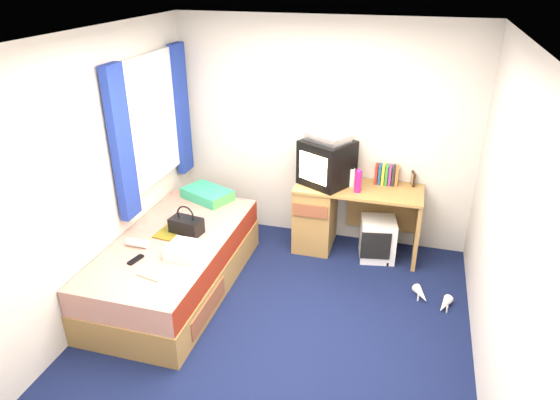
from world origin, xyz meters
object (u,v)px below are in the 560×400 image
(vcr, at_px, (328,137))
(aerosol_can, at_px, (352,178))
(storage_cube, at_px, (377,239))
(white_heels, at_px, (433,299))
(picture_frame, at_px, (413,179))
(colour_swatch_fan, at_px, (149,276))
(desk, at_px, (332,213))
(pink_water_bottle, at_px, (358,182))
(crt_tv, at_px, (327,163))
(pillow, at_px, (207,194))
(magazine, at_px, (170,232))
(bed, at_px, (176,264))
(towel, at_px, (187,251))
(water_bottle, at_px, (137,243))
(handbag, at_px, (186,225))
(remote_control, at_px, (136,260))

(vcr, bearing_deg, aerosol_can, 27.11)
(storage_cube, bearing_deg, white_heels, -59.03)
(picture_frame, relative_size, colour_swatch_fan, 0.64)
(desk, xyz_separation_m, pink_water_bottle, (0.27, -0.13, 0.45))
(crt_tv, distance_m, aerosol_can, 0.30)
(storage_cube, relative_size, vcr, 1.10)
(pillow, bearing_deg, aerosol_can, 10.57)
(picture_frame, relative_size, magazine, 0.50)
(white_heels, bearing_deg, pink_water_bottle, 142.69)
(colour_swatch_fan, bearing_deg, bed, 98.56)
(vcr, relative_size, colour_swatch_fan, 1.82)
(towel, relative_size, water_bottle, 1.63)
(water_bottle, bearing_deg, vcr, 43.85)
(vcr, height_order, white_heels, vcr)
(storage_cube, xyz_separation_m, handbag, (-1.71, -0.94, 0.40))
(bed, height_order, towel, towel)
(towel, bearing_deg, crt_tv, 56.22)
(desk, bearing_deg, bed, -137.55)
(magazine, bearing_deg, bed, -48.54)
(handbag, bearing_deg, magazine, -153.15)
(picture_frame, bearing_deg, pillow, -179.57)
(remote_control, bearing_deg, pink_water_bottle, 53.68)
(aerosol_can, distance_m, water_bottle, 2.21)
(picture_frame, relative_size, remote_control, 0.88)
(pink_water_bottle, xyz_separation_m, magazine, (-1.63, -0.95, -0.31))
(vcr, height_order, magazine, vcr)
(aerosol_can, bearing_deg, pink_water_bottle, -57.41)
(crt_tv, distance_m, magazine, 1.73)
(vcr, height_order, remote_control, vcr)
(aerosol_can, bearing_deg, towel, -130.89)
(pillow, xyz_separation_m, white_heels, (2.41, -0.47, -0.56))
(bed, height_order, pillow, pillow)
(aerosol_can, bearing_deg, vcr, 177.75)
(bed, bearing_deg, storage_cube, 31.02)
(crt_tv, xyz_separation_m, magazine, (-1.28, -1.08, -0.44))
(remote_control, distance_m, white_heels, 2.70)
(pillow, bearing_deg, bed, -88.01)
(vcr, relative_size, picture_frame, 2.86)
(towel, distance_m, water_bottle, 0.50)
(vcr, xyz_separation_m, handbag, (-1.12, -1.04, -0.63))
(vcr, bearing_deg, water_bottle, -106.79)
(desk, height_order, vcr, vcr)
(handbag, bearing_deg, aerosol_can, 45.49)
(magazine, bearing_deg, aerosol_can, 34.72)
(desk, xyz_separation_m, colour_swatch_fan, (-1.19, -1.78, 0.14))
(magazine, bearing_deg, handbag, 17.68)
(magazine, bearing_deg, remote_control, -96.36)
(storage_cube, relative_size, aerosol_can, 2.24)
(pillow, relative_size, vcr, 1.28)
(crt_tv, bearing_deg, water_bottle, -107.64)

